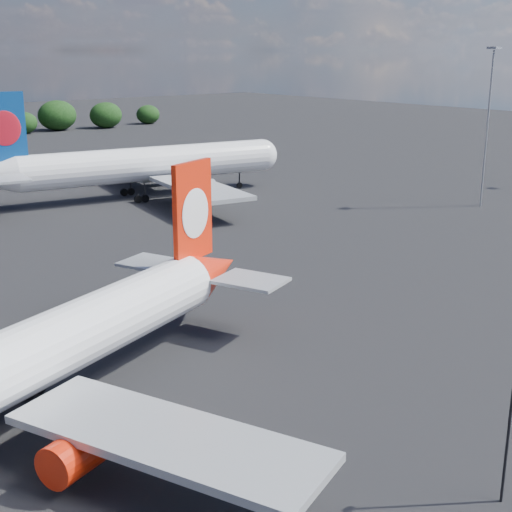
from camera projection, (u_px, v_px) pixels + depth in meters
qantas_airliner at (50, 349)px, 47.77m from camera, size 44.11×42.44×14.93m
china_southern_airliner at (138, 166)px, 117.69m from camera, size 55.08×52.58×18.00m
apron_lamp_post at (511, 413)px, 37.61m from camera, size 0.55×0.30×9.53m
floodlight_mast_near at (489, 107)px, 108.91m from camera, size 1.60×1.60×24.38m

